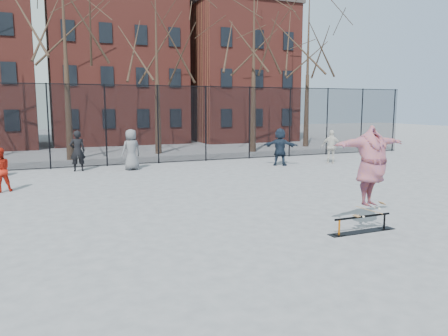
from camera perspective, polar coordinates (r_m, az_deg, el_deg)
name	(u,v)px	position (r m, az deg, el deg)	size (l,w,h in m)	color
ground	(248,234)	(10.35, 3.21, -8.56)	(100.00, 100.00, 0.00)	slate
skate_rail	(362,226)	(10.94, 17.61, -7.17)	(1.81, 0.28, 0.40)	black
skateboard	(369,213)	(10.99, 18.44, -5.59)	(0.77, 0.18, 0.09)	brown
skater	(371,172)	(10.80, 18.68, -0.47)	(2.33, 0.63, 1.89)	#70388C
bystander_black	(77,151)	(20.85, -18.59, 2.12)	(0.67, 0.44, 1.85)	black
bystander_red	(0,170)	(16.89, -27.25, -0.23)	(0.75, 0.58, 1.54)	#B71E10
bystander_white	(332,147)	(23.11, 13.87, 2.71)	(1.01, 0.42, 1.72)	silver
bystander_navy	(280,147)	(21.83, 7.34, 2.75)	(1.72, 0.55, 1.86)	#1B2636
bystander_extra	(131,150)	(20.59, -12.02, 2.36)	(0.92, 0.60, 1.89)	#5D5E62
fence	(134,124)	(22.34, -11.65, 5.67)	(34.03, 0.07, 4.00)	black
tree_row	(113,27)	(26.73, -14.35, 17.39)	(33.66, 7.46, 10.67)	black
rowhouses	(108,64)	(35.40, -14.89, 12.95)	(29.00, 7.00, 13.00)	maroon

